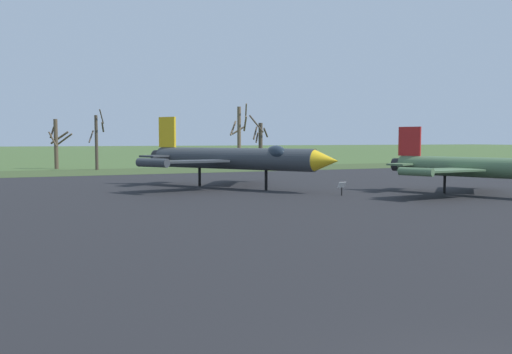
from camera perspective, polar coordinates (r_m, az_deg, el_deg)
name	(u,v)px	position (r m, az deg, el deg)	size (l,w,h in m)	color
asphalt_apron	(169,219)	(24.94, -9.24, -4.42)	(87.61, 62.89, 0.05)	black
grass_verge_strip	(88,172)	(61.81, -17.51, 0.47)	(147.61, 12.00, 0.06)	#384A25
jet_fighter_front_left	(487,167)	(37.04, 23.46, 0.96)	(11.49, 13.31, 4.56)	#4C6B47
jet_fighter_rear_left	(235,158)	(39.39, -2.30, 2.04)	(12.73, 14.52, 5.46)	#33383D
info_placard_rear_left	(342,187)	(34.88, 9.14, -1.11)	(0.51, 0.24, 0.93)	black
bare_tree_far_left	(57,143)	(71.05, -20.51, 3.47)	(2.93, 2.93, 6.19)	brown
bare_tree_left_of_center	(97,140)	(66.29, -16.63, 3.76)	(1.97, 1.93, 7.23)	#42382D
bare_tree_center	(239,134)	(75.59, -1.79, 4.64)	(2.80, 2.78, 8.69)	brown
bare_tree_right_of_center	(260,141)	(77.15, 0.44, 3.82)	(2.95, 2.97, 7.17)	#42382D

